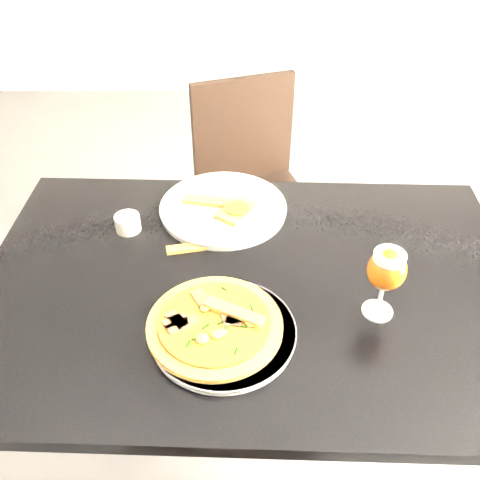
{
  "coord_description": "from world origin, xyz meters",
  "views": [
    {
      "loc": [
        -0.21,
        -0.59,
        1.57
      ],
      "look_at": [
        -0.2,
        0.31,
        0.83
      ],
      "focal_mm": 40.0,
      "sensor_mm": 36.0,
      "label": 1
    }
  ],
  "objects_px": {
    "dining_table": "(250,308)",
    "pizza": "(215,324)",
    "beer_glass": "(387,270)",
    "chair_far": "(253,190)"
  },
  "relations": [
    {
      "from": "chair_far",
      "to": "pizza",
      "type": "bearing_deg",
      "value": -113.99
    },
    {
      "from": "chair_far",
      "to": "beer_glass",
      "type": "xyz_separation_m",
      "value": [
        0.23,
        -0.88,
        0.4
      ]
    },
    {
      "from": "chair_far",
      "to": "pizza",
      "type": "height_order",
      "value": "chair_far"
    },
    {
      "from": "dining_table",
      "to": "pizza",
      "type": "height_order",
      "value": "pizza"
    },
    {
      "from": "chair_far",
      "to": "beer_glass",
      "type": "distance_m",
      "value": 0.99
    },
    {
      "from": "pizza",
      "to": "beer_glass",
      "type": "bearing_deg",
      "value": 9.11
    },
    {
      "from": "dining_table",
      "to": "chair_far",
      "type": "xyz_separation_m",
      "value": [
        0.03,
        0.78,
        -0.19
      ]
    },
    {
      "from": "dining_table",
      "to": "pizza",
      "type": "distance_m",
      "value": 0.2
    },
    {
      "from": "dining_table",
      "to": "beer_glass",
      "type": "height_order",
      "value": "beer_glass"
    },
    {
      "from": "pizza",
      "to": "beer_glass",
      "type": "height_order",
      "value": "beer_glass"
    }
  ]
}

